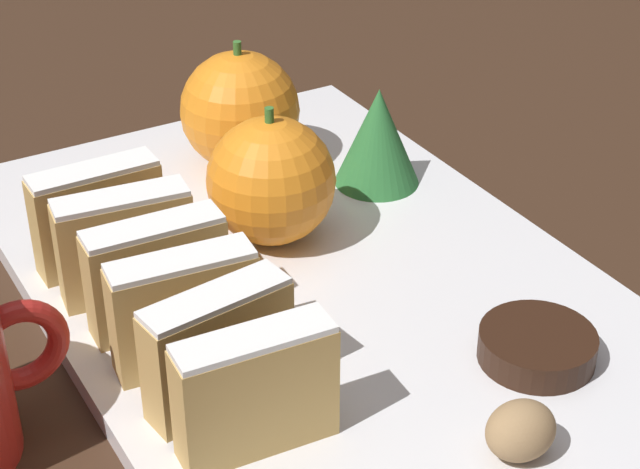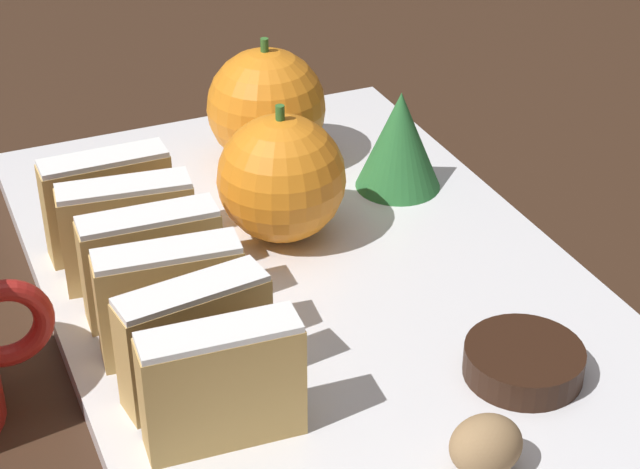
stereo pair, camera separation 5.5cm
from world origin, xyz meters
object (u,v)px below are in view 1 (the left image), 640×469
Objects in this scene: orange_far at (279,179)px; chocolate_cookie at (537,346)px; orange_near at (240,110)px; walnut at (521,430)px.

orange_far reaches higher than chocolate_cookie.
orange_far is at bearing -102.72° from orange_near.
walnut is (0.00, -0.21, -0.02)m from orange_far.
chocolate_cookie is at bearing 43.74° from walnut.
walnut is at bearing -89.26° from orange_far.
orange_near is 0.30m from walnut.
orange_near reaches higher than chocolate_cookie.
chocolate_cookie is at bearing -82.70° from orange_near.
orange_far is 0.21m from walnut.
orange_far is at bearing 90.74° from walnut.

